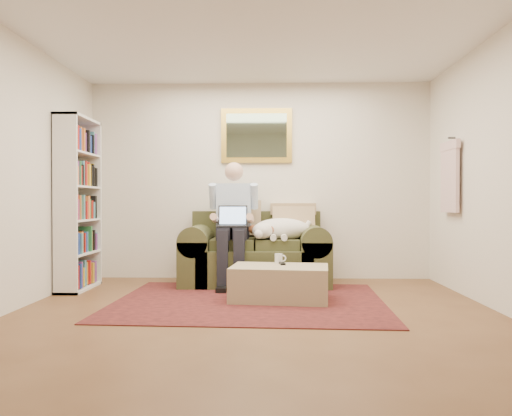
{
  "coord_description": "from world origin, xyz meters",
  "views": [
    {
      "loc": [
        0.14,
        -4.15,
        1.02
      ],
      "look_at": [
        -0.02,
        1.48,
        0.95
      ],
      "focal_mm": 35.0,
      "sensor_mm": 36.0,
      "label": 1
    }
  ],
  "objects_px": {
    "seated_man": "(233,224)",
    "bookshelf": "(78,204)",
    "sofa": "(256,259)",
    "ottoman": "(280,283)",
    "laptop": "(232,221)",
    "coffee_mug": "(279,258)",
    "sleeping_dog": "(282,229)"
  },
  "relations": [
    {
      "from": "seated_man",
      "to": "bookshelf",
      "type": "height_order",
      "value": "bookshelf"
    },
    {
      "from": "seated_man",
      "to": "coffee_mug",
      "type": "distance_m",
      "value": 0.89
    },
    {
      "from": "sofa",
      "to": "sleeping_dog",
      "type": "distance_m",
      "value": 0.5
    },
    {
      "from": "sleeping_dog",
      "to": "seated_man",
      "type": "bearing_deg",
      "value": -172.87
    },
    {
      "from": "sleeping_dog",
      "to": "ottoman",
      "type": "distance_m",
      "value": 1.07
    },
    {
      "from": "seated_man",
      "to": "ottoman",
      "type": "distance_m",
      "value": 1.17
    },
    {
      "from": "seated_man",
      "to": "ottoman",
      "type": "xyz_separation_m",
      "value": [
        0.55,
        -0.86,
        -0.58
      ]
    },
    {
      "from": "laptop",
      "to": "ottoman",
      "type": "bearing_deg",
      "value": -55.38
    },
    {
      "from": "seated_man",
      "to": "coffee_mug",
      "type": "relative_size",
      "value": 15.11
    },
    {
      "from": "seated_man",
      "to": "bookshelf",
      "type": "bearing_deg",
      "value": -172.12
    },
    {
      "from": "ottoman",
      "to": "seated_man",
      "type": "bearing_deg",
      "value": 122.41
    },
    {
      "from": "laptop",
      "to": "sofa",
      "type": "bearing_deg",
      "value": 41.02
    },
    {
      "from": "sleeping_dog",
      "to": "coffee_mug",
      "type": "relative_size",
      "value": 7.4
    },
    {
      "from": "coffee_mug",
      "to": "bookshelf",
      "type": "distance_m",
      "value": 2.43
    },
    {
      "from": "sofa",
      "to": "seated_man",
      "type": "height_order",
      "value": "seated_man"
    },
    {
      "from": "laptop",
      "to": "sleeping_dog",
      "type": "height_order",
      "value": "laptop"
    },
    {
      "from": "sofa",
      "to": "bookshelf",
      "type": "relative_size",
      "value": 0.9
    },
    {
      "from": "ottoman",
      "to": "coffee_mug",
      "type": "distance_m",
      "value": 0.34
    },
    {
      "from": "sofa",
      "to": "seated_man",
      "type": "distance_m",
      "value": 0.55
    },
    {
      "from": "ottoman",
      "to": "coffee_mug",
      "type": "height_order",
      "value": "coffee_mug"
    },
    {
      "from": "sofa",
      "to": "sleeping_dog",
      "type": "bearing_deg",
      "value": -15.74
    },
    {
      "from": "seated_man",
      "to": "bookshelf",
      "type": "relative_size",
      "value": 0.76
    },
    {
      "from": "seated_man",
      "to": "laptop",
      "type": "height_order",
      "value": "seated_man"
    },
    {
      "from": "laptop",
      "to": "sleeping_dog",
      "type": "xyz_separation_m",
      "value": [
        0.59,
        0.14,
        -0.11
      ]
    },
    {
      "from": "ottoman",
      "to": "bookshelf",
      "type": "bearing_deg",
      "value": 165.25
    },
    {
      "from": "sofa",
      "to": "coffee_mug",
      "type": "bearing_deg",
      "value": -70.75
    },
    {
      "from": "sleeping_dog",
      "to": "bookshelf",
      "type": "xyz_separation_m",
      "value": [
        -2.38,
        -0.32,
        0.31
      ]
    },
    {
      "from": "sofa",
      "to": "ottoman",
      "type": "height_order",
      "value": "sofa"
    },
    {
      "from": "sleeping_dog",
      "to": "bookshelf",
      "type": "height_order",
      "value": "bookshelf"
    },
    {
      "from": "sofa",
      "to": "coffee_mug",
      "type": "relative_size",
      "value": 17.97
    },
    {
      "from": "ottoman",
      "to": "bookshelf",
      "type": "relative_size",
      "value": 0.49
    },
    {
      "from": "laptop",
      "to": "coffee_mug",
      "type": "bearing_deg",
      "value": -45.14
    }
  ]
}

